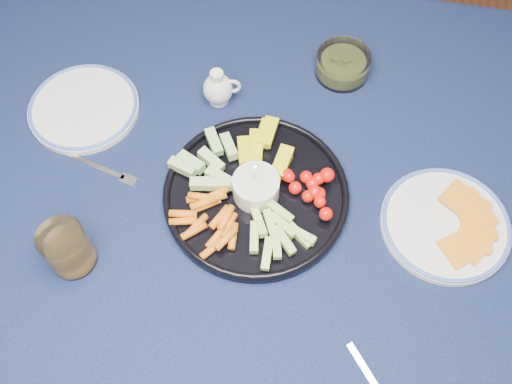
% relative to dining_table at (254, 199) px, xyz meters
% --- Properties ---
extents(dining_table, '(1.67, 1.07, 0.75)m').
position_rel_dining_table_xyz_m(dining_table, '(0.00, 0.00, 0.00)').
color(dining_table, '#4A2718').
rests_on(dining_table, ground).
extents(crudite_platter, '(0.33, 0.33, 0.11)m').
position_rel_dining_table_xyz_m(crudite_platter, '(0.01, -0.04, 0.11)').
color(crudite_platter, black).
rests_on(crudite_platter, dining_table).
extents(creamer_pitcher, '(0.07, 0.06, 0.08)m').
position_rel_dining_table_xyz_m(creamer_pitcher, '(-0.10, 0.16, 0.12)').
color(creamer_pitcher, white).
rests_on(creamer_pitcher, dining_table).
extents(pickle_bowl, '(0.11, 0.11, 0.05)m').
position_rel_dining_table_xyz_m(pickle_bowl, '(0.13, 0.28, 0.11)').
color(pickle_bowl, silver).
rests_on(pickle_bowl, dining_table).
extents(cheese_plate, '(0.23, 0.23, 0.03)m').
position_rel_dining_table_xyz_m(cheese_plate, '(0.35, -0.03, 0.10)').
color(cheese_plate, white).
rests_on(cheese_plate, dining_table).
extents(juice_tumbler, '(0.08, 0.08, 0.09)m').
position_rel_dining_table_xyz_m(juice_tumbler, '(-0.26, -0.22, 0.13)').
color(juice_tumbler, silver).
rests_on(juice_tumbler, dining_table).
extents(fork_left, '(0.14, 0.05, 0.00)m').
position_rel_dining_table_xyz_m(fork_left, '(-0.27, -0.04, 0.09)').
color(fork_left, white).
rests_on(fork_left, dining_table).
extents(side_plate_extra, '(0.22, 0.22, 0.02)m').
position_rel_dining_table_xyz_m(side_plate_extra, '(-0.36, 0.08, 0.10)').
color(side_plate_extra, white).
rests_on(side_plate_extra, dining_table).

